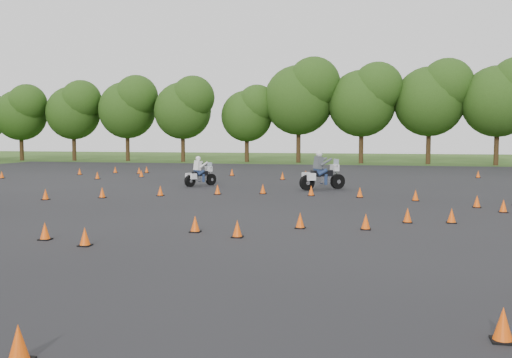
% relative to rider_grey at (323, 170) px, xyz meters
% --- Properties ---
extents(ground, '(140.00, 140.00, 0.00)m').
position_rel_rider_grey_xyz_m(ground, '(-1.56, -12.91, -1.00)').
color(ground, '#2D5119').
rests_on(ground, ground).
extents(asphalt_pad, '(62.00, 62.00, 0.00)m').
position_rel_rider_grey_xyz_m(asphalt_pad, '(-1.56, -6.91, -0.99)').
color(asphalt_pad, black).
rests_on(asphalt_pad, ground).
extents(treeline, '(86.93, 32.63, 10.83)m').
position_rel_rider_grey_xyz_m(treeline, '(0.70, 22.27, 3.63)').
color(treeline, '#244212').
rests_on(treeline, ground).
extents(traffic_cones, '(36.31, 33.25, 0.45)m').
position_rel_rider_grey_xyz_m(traffic_cones, '(-1.55, -7.39, -0.77)').
color(traffic_cones, '#FF560A').
rests_on(traffic_cones, asphalt_pad).
extents(rider_grey, '(2.53, 2.16, 1.98)m').
position_rel_rider_grey_xyz_m(rider_grey, '(0.00, 0.00, 0.00)').
color(rider_grey, '#46494E').
rests_on(rider_grey, ground).
extents(rider_white, '(1.68, 2.12, 1.62)m').
position_rel_rider_grey_xyz_m(rider_white, '(-6.68, 0.68, -0.18)').
color(rider_white, silver).
rests_on(rider_white, ground).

